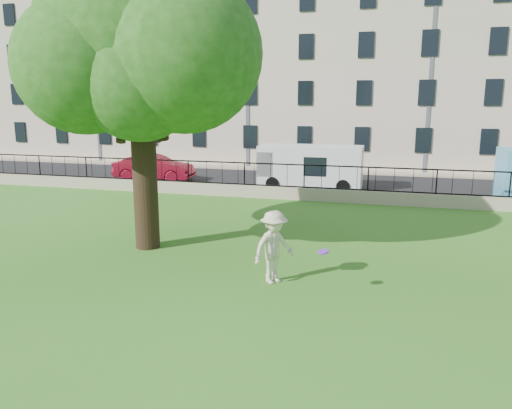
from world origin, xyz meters
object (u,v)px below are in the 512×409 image
(white_van, at_px, (310,167))
(frisbee, at_px, (323,252))
(tree, at_px, (136,37))
(man, at_px, (274,247))
(red_sedan, at_px, (154,168))

(white_van, bearing_deg, frisbee, -79.78)
(tree, relative_size, man, 5.14)
(red_sedan, bearing_deg, frisbee, -146.06)
(frisbee, height_order, red_sedan, red_sedan)
(tree, relative_size, white_van, 1.80)
(tree, xyz_separation_m, red_sedan, (-6.07, 12.53, -5.82))
(tree, distance_m, white_van, 14.06)
(tree, xyz_separation_m, white_van, (3.35, 12.53, -5.44))
(red_sedan, xyz_separation_m, white_van, (9.42, 0.00, 0.38))
(frisbee, height_order, white_van, white_van)
(man, distance_m, red_sedan, 18.25)
(man, xyz_separation_m, frisbee, (1.37, -0.56, 0.15))
(tree, bearing_deg, man, -23.06)
(white_van, bearing_deg, tree, -105.57)
(man, distance_m, frisbee, 1.48)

